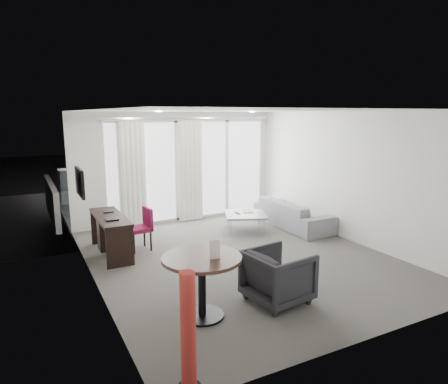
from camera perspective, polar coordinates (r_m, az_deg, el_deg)
name	(u,v)px	position (r m, az deg, el deg)	size (l,w,h in m)	color
floor	(239,257)	(7.30, 2.20, -9.32)	(5.00, 6.00, 0.00)	#4E4B46
ceiling	(240,111)	(6.84, 2.36, 11.55)	(5.00, 6.00, 0.00)	white
wall_left	(91,201)	(6.13, -18.49, -1.20)	(0.00, 6.00, 2.60)	silver
wall_right	(347,176)	(8.45, 17.19, 2.14)	(0.00, 6.00, 2.60)	silver
wall_front	(376,231)	(4.65, 20.92, -5.18)	(5.00, 0.00, 2.60)	silver
window_panel	(190,170)	(9.75, -4.89, 3.13)	(4.00, 0.02, 2.38)	white
window_frame	(190,170)	(9.74, -4.86, 3.12)	(4.10, 0.06, 2.44)	white
curtain_left	(133,175)	(9.14, -12.92, 2.36)	(0.60, 0.20, 2.38)	white
curtain_right	(191,171)	(9.58, -4.79, 2.99)	(0.60, 0.20, 2.38)	white
curtain_track	(180,118)	(9.39, -6.34, 10.46)	(4.80, 0.04, 0.04)	#B2B2B7
downlight_a	(159,111)	(7.94, -9.31, 11.28)	(0.12, 0.12, 0.02)	#FFE0B2
downlight_b	(252,112)	(8.82, 4.02, 11.37)	(0.12, 0.12, 0.02)	#FFE0B2
desk	(111,235)	(7.64, -15.86, -5.95)	(0.48, 1.54, 0.72)	black
tv	(80,182)	(7.54, -19.93, 1.32)	(0.05, 0.80, 0.50)	black
desk_chair	(139,229)	(7.72, -12.06, -5.26)	(0.44, 0.41, 0.81)	maroon
round_table	(202,287)	(5.18, -3.16, -13.36)	(1.01, 1.01, 0.81)	#3C241A
menu_card	(215,265)	(4.98, -1.30, -10.42)	(0.13, 0.02, 0.24)	white
red_lamp	(188,332)	(3.89, -5.13, -19.28)	(0.23, 0.23, 1.17)	#A82D24
tub_armchair	(278,276)	(5.63, 7.73, -11.81)	(0.78, 0.80, 0.73)	black
coffee_table	(245,222)	(8.83, 3.08, -4.33)	(0.87, 0.87, 0.39)	gray
remote	(237,215)	(8.80, 1.94, -3.28)	(0.05, 0.14, 0.02)	black
magazine	(248,213)	(8.97, 3.40, -3.01)	(0.24, 0.31, 0.02)	gray
sofa	(293,214)	(9.25, 9.77, -3.07)	(2.09, 0.82, 0.61)	gray
terrace_slab	(170,208)	(11.37, -7.72, -2.24)	(5.60, 3.00, 0.12)	#4D4D50
rattan_chair_a	(189,195)	(10.78, -4.96, -0.47)	(0.53, 0.53, 0.78)	brown
rattan_chair_b	(230,183)	(12.16, 0.86, 1.23)	(0.63, 0.63, 0.92)	brown
rattan_table	(205,194)	(11.66, -2.73, -0.27)	(0.49, 0.49, 0.49)	brown
balustrade	(154,181)	(12.62, -10.01, 1.61)	(5.50, 0.06, 1.05)	#B2B2B7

